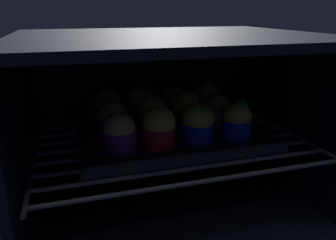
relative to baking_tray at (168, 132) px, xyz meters
The scene contains 15 objects.
oven_cavity 3.67cm from the baking_tray, 90.00° to the left, with size 59.00×47.00×37.00cm.
oven_rack 1.77cm from the baking_tray, 90.00° to the right, with size 54.80×42.00×0.80cm.
baking_tray is the anchor object (origin of this frame).
muffin_row0_col0 14.29cm from the baking_tray, 147.04° to the right, with size 6.08×6.08×7.24cm.
muffin_row0_col1 9.88cm from the baking_tray, 117.21° to the right, with size 6.12×6.12×7.91cm.
muffin_row0_col2 9.75cm from the baking_tray, 64.74° to the right, with size 6.11×6.11×7.83cm.
muffin_row0_col3 15.03cm from the baking_tray, 33.35° to the right, with size 6.08×6.08×8.16cm.
muffin_row1_col0 12.38cm from the baking_tray, behind, with size 6.11×6.11×7.47cm.
muffin_row1_col1 5.58cm from the baking_tray, behind, with size 6.08×6.08×7.99cm.
muffin_row1_col2 6.10cm from the baking_tray, ahead, with size 6.39×6.39×8.24cm.
muffin_row1_col3 11.94cm from the baking_tray, ahead, with size 6.08×6.08×7.23cm.
muffin_row2_col0 14.62cm from the baking_tray, 147.82° to the left, with size 6.11×6.11×8.11cm.
muffin_row2_col1 10.10cm from the baking_tray, 116.05° to the left, with size 6.36×6.36×8.66cm.
muffin_row2_col2 9.50cm from the baking_tray, 62.38° to the left, with size 6.42×6.42×7.54cm.
muffin_row2_col3 14.93cm from the baking_tray, 32.50° to the left, with size 6.69×6.69×8.12cm.
Camera 1 is at (-19.31, -40.64, 39.92)cm, focal length 35.30 mm.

